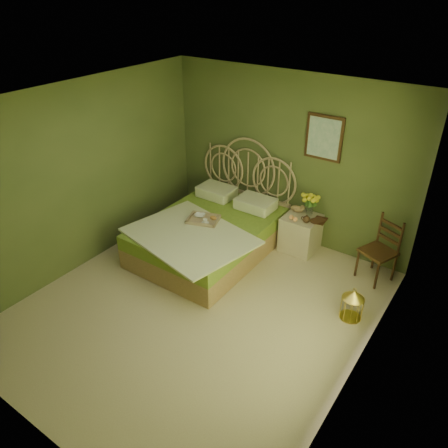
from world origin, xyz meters
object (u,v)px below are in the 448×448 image
Objects in this scene: chair at (381,245)px; nightstand at (302,229)px; bed at (210,232)px; birdcage at (352,305)px.

nightstand is at bearing -158.11° from chair.
bed is 2.62× the size of chair.
nightstand is 1.08× the size of chair.
bed reaches higher than nightstand.
chair is 1.09m from birdcage.
chair is at bearing -0.82° from nightstand.
nightstand reaches higher than chair.
bed is 2.45m from chair.
nightstand is 1.63m from birdcage.
nightstand is at bearing 36.71° from bed.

